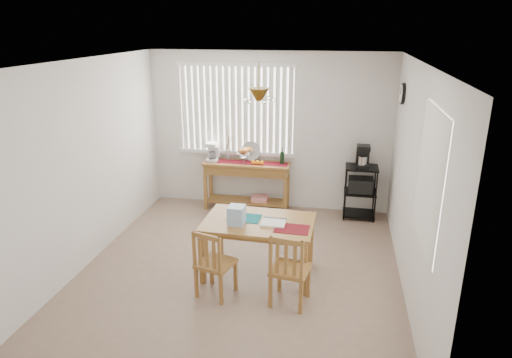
% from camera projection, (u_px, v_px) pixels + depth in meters
% --- Properties ---
extents(ground, '(4.00, 4.50, 0.01)m').
position_uv_depth(ground, '(240.00, 269.00, 5.87)').
color(ground, '#8E7360').
extents(room_shell, '(4.20, 4.70, 2.70)m').
position_uv_depth(room_shell, '(239.00, 141.00, 5.34)').
color(room_shell, silver).
rests_on(room_shell, ground).
extents(sideboard, '(1.44, 0.41, 0.81)m').
position_uv_depth(sideboard, '(247.00, 174.00, 7.61)').
color(sideboard, olive).
rests_on(sideboard, ground).
extents(sideboard_items, '(1.37, 0.34, 0.62)m').
position_uv_depth(sideboard_items, '(233.00, 154.00, 7.56)').
color(sideboard_items, maroon).
rests_on(sideboard_items, sideboard).
extents(wire_cart, '(0.51, 0.41, 0.86)m').
position_uv_depth(wire_cart, '(360.00, 187.00, 7.29)').
color(wire_cart, black).
rests_on(wire_cart, ground).
extents(cart_items, '(0.20, 0.24, 0.35)m').
position_uv_depth(cart_items, '(363.00, 156.00, 7.14)').
color(cart_items, black).
rests_on(cart_items, wire_cart).
extents(dining_table, '(1.36, 0.90, 0.72)m').
position_uv_depth(dining_table, '(259.00, 227.00, 5.58)').
color(dining_table, olive).
rests_on(dining_table, ground).
extents(table_items, '(1.02, 0.51, 0.23)m').
position_uv_depth(table_items, '(246.00, 217.00, 5.45)').
color(table_items, '#146972').
rests_on(table_items, dining_table).
extents(chair_left, '(0.48, 0.48, 0.83)m').
position_uv_depth(chair_left, '(214.00, 264.00, 5.18)').
color(chair_left, olive).
rests_on(chair_left, ground).
extents(chair_right, '(0.46, 0.46, 0.87)m').
position_uv_depth(chair_right, '(289.00, 270.00, 5.01)').
color(chair_right, olive).
rests_on(chair_right, ground).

